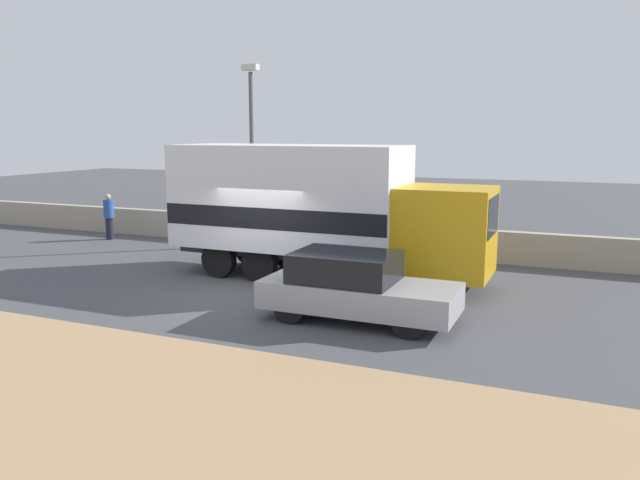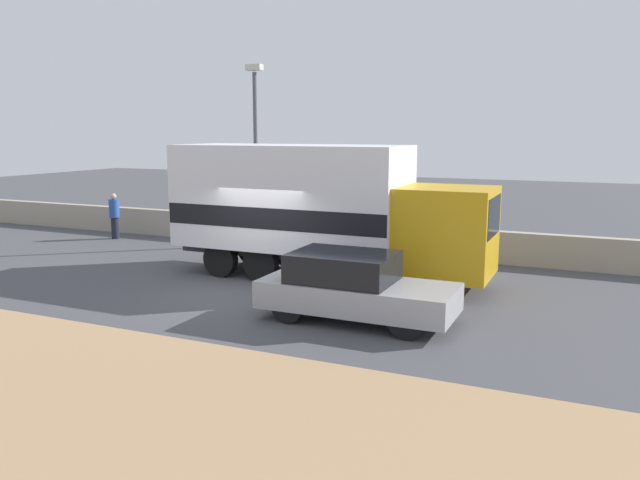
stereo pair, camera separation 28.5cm
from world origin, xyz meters
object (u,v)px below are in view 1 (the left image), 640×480
street_lamp (252,141)px  car_hatchback (355,287)px  box_truck (313,207)px  pedestrian (109,216)px

street_lamp → car_hatchback: size_ratio=1.50×
box_truck → car_hatchback: size_ratio=2.09×
car_hatchback → pedestrian: size_ratio=2.44×
box_truck → pedestrian: box_truck is taller
street_lamp → pedestrian: street_lamp is taller
street_lamp → pedestrian: (-5.53, -0.96, -2.75)m
car_hatchback → pedestrian: pedestrian is taller
street_lamp → car_hatchback: (6.25, -6.84, -2.90)m
box_truck → car_hatchback: (2.35, -3.16, -1.23)m
street_lamp → pedestrian: bearing=-170.1°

